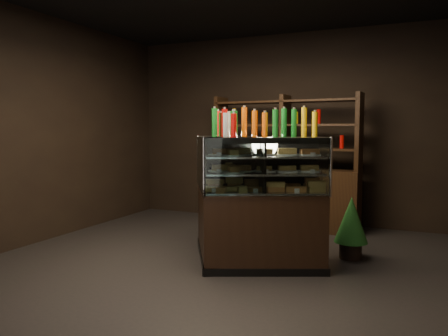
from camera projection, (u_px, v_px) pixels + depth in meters
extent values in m
plane|color=black|center=(215.00, 262.00, 4.91)|extent=(5.00, 5.00, 0.00)
cube|color=black|center=(280.00, 129.00, 7.06)|extent=(5.00, 0.02, 3.00)
cube|color=black|center=(31.00, 127.00, 2.50)|extent=(5.00, 0.02, 3.00)
cube|color=black|center=(44.00, 128.00, 5.78)|extent=(0.02, 5.00, 3.00)
cube|color=black|center=(264.00, 229.00, 4.70)|extent=(1.41, 1.08, 0.82)
cube|color=black|center=(264.00, 263.00, 4.73)|extent=(1.45, 1.11, 0.08)
cube|color=black|center=(265.00, 140.00, 4.61)|extent=(1.41, 1.08, 0.06)
cube|color=silver|center=(264.00, 191.00, 4.66)|extent=(1.34, 1.02, 0.02)
cube|color=silver|center=(264.00, 173.00, 4.64)|extent=(1.34, 1.02, 0.02)
cube|color=silver|center=(264.00, 156.00, 4.63)|extent=(1.34, 1.02, 0.02)
cube|color=white|center=(267.00, 167.00, 4.31)|extent=(1.16, 0.51, 0.58)
cylinder|color=silver|center=(331.00, 167.00, 4.32)|extent=(0.03, 0.03, 0.60)
cylinder|color=silver|center=(204.00, 167.00, 4.32)|extent=(0.03, 0.03, 0.60)
cube|color=black|center=(228.00, 223.00, 5.04)|extent=(1.17, 1.41, 0.82)
cube|color=black|center=(228.00, 254.00, 5.07)|extent=(1.21, 1.45, 0.08)
cube|color=black|center=(228.00, 139.00, 4.96)|extent=(1.17, 1.41, 0.06)
cube|color=silver|center=(228.00, 186.00, 5.00)|extent=(1.10, 1.34, 0.02)
cube|color=silver|center=(228.00, 170.00, 4.99)|extent=(1.10, 1.34, 0.02)
cube|color=silver|center=(228.00, 154.00, 4.97)|extent=(1.10, 1.34, 0.02)
cube|color=white|center=(200.00, 162.00, 4.95)|extent=(0.63, 1.10, 0.58)
cylinder|color=silver|center=(204.00, 167.00, 4.32)|extent=(0.03, 0.03, 0.60)
cylinder|color=silver|center=(198.00, 159.00, 5.57)|extent=(0.03, 0.03, 0.60)
cube|color=#C18845|center=(215.00, 188.00, 4.63)|extent=(0.20, 0.15, 0.06)
cube|color=#C18845|center=(235.00, 188.00, 4.63)|extent=(0.20, 0.15, 0.06)
cube|color=#C18845|center=(254.00, 188.00, 4.63)|extent=(0.20, 0.15, 0.06)
cube|color=#C18845|center=(274.00, 188.00, 4.62)|extent=(0.20, 0.15, 0.06)
cube|color=#C18845|center=(294.00, 188.00, 4.62)|extent=(0.20, 0.15, 0.06)
cube|color=#C18845|center=(314.00, 188.00, 4.62)|extent=(0.20, 0.15, 0.06)
cylinder|color=white|center=(219.00, 171.00, 4.64)|extent=(0.24, 0.24, 0.02)
cube|color=#C18845|center=(219.00, 168.00, 4.64)|extent=(0.19, 0.15, 0.05)
cylinder|color=white|center=(242.00, 171.00, 4.64)|extent=(0.24, 0.24, 0.02)
cube|color=#C18845|center=(242.00, 168.00, 4.64)|extent=(0.19, 0.15, 0.05)
cylinder|color=white|center=(264.00, 171.00, 4.64)|extent=(0.24, 0.24, 0.02)
cube|color=#C18845|center=(264.00, 168.00, 4.64)|extent=(0.19, 0.15, 0.05)
cylinder|color=white|center=(287.00, 171.00, 4.64)|extent=(0.24, 0.24, 0.02)
cube|color=#C18845|center=(287.00, 168.00, 4.64)|extent=(0.19, 0.15, 0.05)
cylinder|color=white|center=(309.00, 171.00, 4.64)|extent=(0.24, 0.24, 0.02)
cube|color=#C18845|center=(309.00, 168.00, 4.64)|extent=(0.19, 0.15, 0.05)
cylinder|color=white|center=(219.00, 155.00, 4.63)|extent=(0.24, 0.24, 0.02)
cube|color=#C18845|center=(219.00, 151.00, 4.62)|extent=(0.19, 0.15, 0.05)
cylinder|color=white|center=(242.00, 155.00, 4.63)|extent=(0.24, 0.24, 0.02)
cube|color=#C18845|center=(242.00, 151.00, 4.62)|extent=(0.19, 0.15, 0.05)
cylinder|color=white|center=(264.00, 155.00, 4.63)|extent=(0.24, 0.24, 0.02)
cube|color=#C18845|center=(264.00, 151.00, 4.62)|extent=(0.19, 0.15, 0.05)
cylinder|color=white|center=(287.00, 155.00, 4.63)|extent=(0.24, 0.24, 0.02)
cube|color=#C18845|center=(287.00, 151.00, 4.62)|extent=(0.19, 0.15, 0.05)
cylinder|color=white|center=(309.00, 155.00, 4.62)|extent=(0.24, 0.24, 0.02)
cube|color=#C18845|center=(310.00, 151.00, 4.62)|extent=(0.19, 0.15, 0.05)
cube|color=#C18845|center=(221.00, 178.00, 5.52)|extent=(0.17, 0.20, 0.06)
cube|color=#C18845|center=(223.00, 180.00, 5.31)|extent=(0.17, 0.20, 0.06)
cube|color=#C18845|center=(224.00, 182.00, 5.10)|extent=(0.17, 0.20, 0.06)
cube|color=#C18845|center=(226.00, 184.00, 4.89)|extent=(0.17, 0.20, 0.06)
cube|color=#C18845|center=(228.00, 187.00, 4.68)|extent=(0.17, 0.20, 0.06)
cube|color=#C18845|center=(231.00, 190.00, 4.47)|extent=(0.17, 0.20, 0.06)
cylinder|color=white|center=(224.00, 165.00, 5.46)|extent=(0.24, 0.24, 0.02)
cube|color=#C18845|center=(224.00, 162.00, 5.46)|extent=(0.16, 0.19, 0.05)
cylinder|color=white|center=(226.00, 166.00, 5.22)|extent=(0.24, 0.24, 0.02)
cube|color=#C18845|center=(226.00, 164.00, 5.22)|extent=(0.16, 0.19, 0.05)
cylinder|color=white|center=(228.00, 168.00, 4.98)|extent=(0.24, 0.24, 0.02)
cube|color=#C18845|center=(228.00, 165.00, 4.98)|extent=(0.16, 0.19, 0.05)
cylinder|color=white|center=(231.00, 170.00, 4.75)|extent=(0.24, 0.24, 0.02)
cube|color=#C18845|center=(231.00, 167.00, 4.74)|extent=(0.16, 0.19, 0.05)
cylinder|color=white|center=(233.00, 172.00, 4.51)|extent=(0.24, 0.24, 0.02)
cube|color=#C18845|center=(233.00, 169.00, 4.51)|extent=(0.16, 0.19, 0.05)
cylinder|color=white|center=(224.00, 151.00, 5.44)|extent=(0.24, 0.24, 0.02)
cube|color=#C18845|center=(224.00, 148.00, 5.44)|extent=(0.16, 0.19, 0.05)
cylinder|color=white|center=(226.00, 152.00, 5.21)|extent=(0.24, 0.24, 0.02)
cube|color=#C18845|center=(226.00, 149.00, 5.20)|extent=(0.16, 0.19, 0.05)
cylinder|color=white|center=(228.00, 153.00, 4.97)|extent=(0.24, 0.24, 0.02)
cube|color=#C18845|center=(228.00, 150.00, 4.97)|extent=(0.16, 0.19, 0.05)
cylinder|color=white|center=(231.00, 154.00, 4.73)|extent=(0.24, 0.24, 0.02)
cube|color=#C18845|center=(231.00, 151.00, 4.73)|extent=(0.16, 0.19, 0.05)
cylinder|color=white|center=(233.00, 155.00, 4.50)|extent=(0.24, 0.24, 0.02)
cube|color=#C18845|center=(233.00, 152.00, 4.49)|extent=(0.16, 0.19, 0.05)
cylinder|color=#B20C0A|center=(215.00, 124.00, 4.60)|extent=(0.06, 0.06, 0.28)
cylinder|color=silver|center=(215.00, 110.00, 4.58)|extent=(0.03, 0.03, 0.02)
cylinder|color=yellow|center=(225.00, 124.00, 4.60)|extent=(0.06, 0.06, 0.28)
cylinder|color=silver|center=(225.00, 110.00, 4.58)|extent=(0.03, 0.03, 0.02)
cylinder|color=#0F38B2|center=(235.00, 124.00, 4.60)|extent=(0.06, 0.06, 0.28)
cylinder|color=silver|center=(235.00, 110.00, 4.58)|extent=(0.03, 0.03, 0.02)
cylinder|color=#147223|center=(245.00, 124.00, 4.60)|extent=(0.06, 0.06, 0.28)
cylinder|color=silver|center=(245.00, 110.00, 4.58)|extent=(0.03, 0.03, 0.02)
cylinder|color=black|center=(255.00, 124.00, 4.60)|extent=(0.06, 0.06, 0.28)
cylinder|color=silver|center=(255.00, 110.00, 4.58)|extent=(0.03, 0.03, 0.02)
cylinder|color=silver|center=(265.00, 124.00, 4.60)|extent=(0.06, 0.06, 0.28)
cylinder|color=silver|center=(265.00, 110.00, 4.58)|extent=(0.03, 0.03, 0.02)
cylinder|color=#D8590A|center=(275.00, 124.00, 4.60)|extent=(0.06, 0.06, 0.28)
cylinder|color=silver|center=(275.00, 110.00, 4.58)|extent=(0.03, 0.03, 0.02)
cylinder|color=#B20C0A|center=(285.00, 124.00, 4.60)|extent=(0.06, 0.06, 0.28)
cylinder|color=silver|center=(285.00, 110.00, 4.58)|extent=(0.03, 0.03, 0.02)
cylinder|color=yellow|center=(295.00, 124.00, 4.60)|extent=(0.06, 0.06, 0.28)
cylinder|color=silver|center=(295.00, 110.00, 4.58)|extent=(0.03, 0.03, 0.02)
cylinder|color=#0F38B2|center=(305.00, 124.00, 4.60)|extent=(0.06, 0.06, 0.28)
cylinder|color=silver|center=(305.00, 110.00, 4.58)|extent=(0.03, 0.03, 0.02)
cylinder|color=#147223|center=(315.00, 124.00, 4.60)|extent=(0.06, 0.06, 0.28)
cylinder|color=silver|center=(315.00, 110.00, 4.58)|extent=(0.03, 0.03, 0.02)
cylinder|color=#B20C0A|center=(223.00, 125.00, 5.46)|extent=(0.06, 0.06, 0.28)
cylinder|color=silver|center=(223.00, 113.00, 5.45)|extent=(0.03, 0.03, 0.02)
cylinder|color=yellow|center=(224.00, 125.00, 5.36)|extent=(0.06, 0.06, 0.28)
cylinder|color=silver|center=(224.00, 112.00, 5.35)|extent=(0.03, 0.03, 0.02)
cylinder|color=#0F38B2|center=(225.00, 125.00, 5.26)|extent=(0.06, 0.06, 0.28)
cylinder|color=silver|center=(225.00, 112.00, 5.24)|extent=(0.03, 0.03, 0.02)
cylinder|color=#147223|center=(226.00, 124.00, 5.15)|extent=(0.06, 0.06, 0.28)
cylinder|color=silver|center=(226.00, 112.00, 5.14)|extent=(0.03, 0.03, 0.02)
cylinder|color=black|center=(227.00, 124.00, 5.05)|extent=(0.06, 0.06, 0.28)
cylinder|color=silver|center=(227.00, 111.00, 5.03)|extent=(0.03, 0.03, 0.02)
cylinder|color=silver|center=(228.00, 124.00, 4.94)|extent=(0.06, 0.06, 0.28)
cylinder|color=silver|center=(228.00, 111.00, 4.93)|extent=(0.03, 0.03, 0.02)
cylinder|color=#D8590A|center=(229.00, 124.00, 4.84)|extent=(0.06, 0.06, 0.28)
cylinder|color=silver|center=(229.00, 110.00, 4.82)|extent=(0.03, 0.03, 0.02)
cylinder|color=#B20C0A|center=(230.00, 124.00, 4.73)|extent=(0.06, 0.06, 0.28)
cylinder|color=silver|center=(230.00, 110.00, 4.72)|extent=(0.03, 0.03, 0.02)
cylinder|color=yellow|center=(231.00, 124.00, 4.63)|extent=(0.06, 0.06, 0.28)
cylinder|color=silver|center=(231.00, 110.00, 4.61)|extent=(0.03, 0.03, 0.02)
cylinder|color=#0F38B2|center=(233.00, 124.00, 4.52)|extent=(0.06, 0.06, 0.28)
cylinder|color=silver|center=(233.00, 109.00, 4.51)|extent=(0.03, 0.03, 0.02)
cylinder|color=#147223|center=(234.00, 124.00, 4.42)|extent=(0.06, 0.06, 0.28)
cylinder|color=silver|center=(234.00, 109.00, 4.40)|extent=(0.03, 0.03, 0.02)
cylinder|color=black|center=(350.00, 250.00, 5.04)|extent=(0.25, 0.25, 0.19)
cone|color=#164F1B|center=(351.00, 220.00, 5.00)|extent=(0.38, 0.38, 0.53)
cone|color=#164F1B|center=(352.00, 205.00, 4.99)|extent=(0.30, 0.30, 0.37)
cube|color=black|center=(284.00, 198.00, 6.65)|extent=(2.25, 0.54, 0.90)
cube|color=black|center=(221.00, 132.00, 7.06)|extent=(0.08, 0.38, 1.10)
cube|color=black|center=(285.00, 132.00, 6.57)|extent=(0.08, 0.38, 1.10)
cube|color=black|center=(359.00, 132.00, 6.08)|extent=(0.08, 0.38, 1.10)
cube|color=black|center=(285.00, 148.00, 6.59)|extent=(2.20, 0.50, 0.03)
cube|color=black|center=(285.00, 125.00, 6.56)|extent=(2.20, 0.50, 0.03)
cube|color=black|center=(285.00, 102.00, 6.53)|extent=(2.20, 0.50, 0.03)
cylinder|color=#B20C0A|center=(234.00, 140.00, 6.96)|extent=(0.06, 0.06, 0.22)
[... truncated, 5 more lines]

